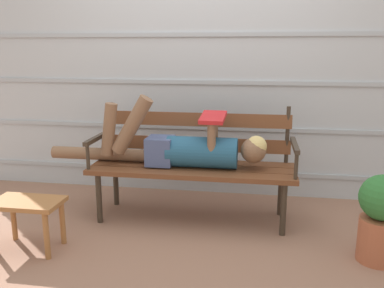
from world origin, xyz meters
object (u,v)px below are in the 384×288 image
park_bench (193,159)px  footstool (28,210)px  reclining_person (182,147)px  potted_plant (381,216)px

park_bench → footstool: park_bench is taller
footstool → park_bench: bearing=36.9°
reclining_person → park_bench: bearing=42.7°
reclining_person → potted_plant: bearing=-19.2°
footstool → potted_plant: 2.27m
footstool → potted_plant: (2.26, 0.21, 0.02)m
park_bench → footstool: bearing=-143.1°
park_bench → footstool: 1.26m
potted_plant → park_bench: bearing=156.9°
park_bench → reclining_person: reclining_person is taller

